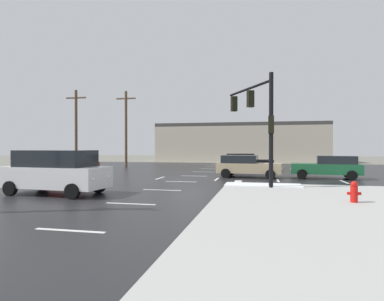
{
  "coord_description": "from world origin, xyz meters",
  "views": [
    {
      "loc": [
        4.83,
        -21.43,
        2.2
      ],
      "look_at": [
        -1.7,
        9.31,
        1.85
      ],
      "focal_mm": 29.86,
      "sensor_mm": 36.0,
      "label": 1
    }
  ],
  "objects": [
    {
      "name": "sedan_red",
      "position": [
        -7.96,
        -1.56,
        0.85
      ],
      "size": [
        2.07,
        4.56,
        1.58
      ],
      "rotation": [
        0.0,
        0.0,
        1.58
      ],
      "color": "#B21919",
      "rests_on": "road_asphalt"
    },
    {
      "name": "sedan_tan",
      "position": [
        3.92,
        1.73,
        0.85
      ],
      "size": [
        4.66,
        2.35,
        1.58
      ],
      "rotation": [
        0.0,
        0.0,
        -0.09
      ],
      "color": "tan",
      "rests_on": "road_asphalt"
    },
    {
      "name": "sedan_green",
      "position": [
        9.46,
        1.99,
        0.85
      ],
      "size": [
        4.68,
        2.45,
        1.58
      ],
      "rotation": [
        0.0,
        0.0,
        3.02
      ],
      "color": "#195933",
      "rests_on": "road_asphalt"
    },
    {
      "name": "strip_building_background",
      "position": [
        1.97,
        27.47,
        2.84
      ],
      "size": [
        24.6,
        8.0,
        5.68
      ],
      "color": "#BCB29E",
      "rests_on": "ground_plane"
    },
    {
      "name": "road_asphalt",
      "position": [
        0.0,
        0.0,
        0.01
      ],
      "size": [
        44.0,
        44.0,
        0.02
      ],
      "primitive_type": "cube",
      "color": "#232326",
      "rests_on": "ground_plane"
    },
    {
      "name": "suv_white",
      "position": [
        -4.36,
        -8.38,
        1.09
      ],
      "size": [
        4.95,
        2.47,
        2.03
      ],
      "rotation": [
        0.0,
        0.0,
        -0.08
      ],
      "color": "white",
      "rests_on": "road_asphalt"
    },
    {
      "name": "utility_pole_distant",
      "position": [
        -9.36,
        10.9,
        4.33
      ],
      "size": [
        2.2,
        0.28,
        8.25
      ],
      "color": "brown",
      "rests_on": "ground_plane"
    },
    {
      "name": "utility_pole_far",
      "position": [
        -13.78,
        8.37,
        4.25
      ],
      "size": [
        2.2,
        0.28,
        8.08
      ],
      "color": "brown",
      "rests_on": "ground_plane"
    },
    {
      "name": "traffic_signal_mast",
      "position": [
        4.72,
        -3.53,
        4.05
      ],
      "size": [
        2.63,
        4.51,
        5.85
      ],
      "rotation": [
        0.0,
        0.0,
        2.09
      ],
      "color": "black",
      "rests_on": "sidewalk_corner"
    },
    {
      "name": "sedan_black",
      "position": [
        3.6,
        8.3,
        0.85
      ],
      "size": [
        4.59,
        2.14,
        1.58
      ],
      "rotation": [
        0.0,
        0.0,
        0.03
      ],
      "color": "black",
      "rests_on": "road_asphalt"
    },
    {
      "name": "fire_hydrant",
      "position": [
        8.27,
        -8.6,
        0.54
      ],
      "size": [
        0.48,
        0.26,
        0.79
      ],
      "color": "red",
      "rests_on": "sidewalk_corner"
    },
    {
      "name": "ground_plane",
      "position": [
        0.0,
        0.0,
        0.0
      ],
      "size": [
        120.0,
        120.0,
        0.0
      ],
      "primitive_type": "plane",
      "color": "slate"
    },
    {
      "name": "snow_strip_curbside",
      "position": [
        5.0,
        -4.0,
        0.17
      ],
      "size": [
        4.0,
        1.6,
        0.06
      ],
      "primitive_type": "cube",
      "color": "white",
      "rests_on": "sidewalk_corner"
    },
    {
      "name": "lane_markings",
      "position": [
        1.2,
        -1.38,
        0.02
      ],
      "size": [
        36.15,
        36.15,
        0.01
      ],
      "color": "silver",
      "rests_on": "road_asphalt"
    }
  ]
}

